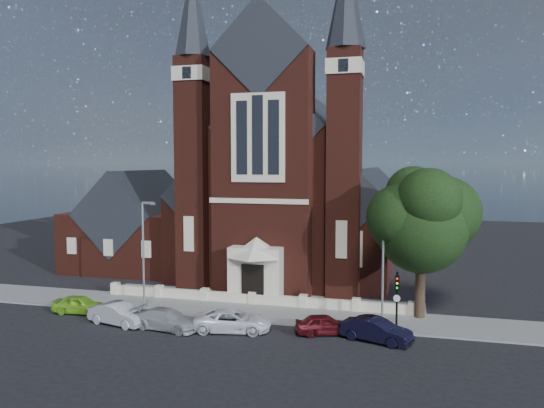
{
  "coord_description": "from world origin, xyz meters",
  "views": [
    {
      "loc": [
        11.83,
        -32.23,
        11.03
      ],
      "look_at": [
        0.08,
        12.0,
        7.46
      ],
      "focal_mm": 35.0,
      "sensor_mm": 36.0,
      "label": 1
    }
  ],
  "objects_px": {
    "traffic_signal": "(397,294)",
    "car_lime_van": "(80,304)",
    "car_dark_red": "(325,324)",
    "street_tree": "(423,222)",
    "street_lamp_left": "(144,247)",
    "car_navy": "(376,330)",
    "parish_hall": "(140,229)",
    "street_lamp_right": "(384,258)",
    "car_white_suv": "(233,321)",
    "church": "(298,190)",
    "car_silver_b": "(167,319)",
    "car_silver_a": "(119,314)"
  },
  "relations": [
    {
      "from": "traffic_signal",
      "to": "car_lime_van",
      "type": "xyz_separation_m",
      "value": [
        -22.59,
        -1.45,
        -1.91
      ]
    },
    {
      "from": "car_dark_red",
      "to": "street_tree",
      "type": "bearing_deg",
      "value": -70.61
    },
    {
      "from": "street_lamp_left",
      "to": "car_navy",
      "type": "bearing_deg",
      "value": -11.75
    },
    {
      "from": "street_lamp_left",
      "to": "parish_hall",
      "type": "bearing_deg",
      "value": 120.02
    },
    {
      "from": "street_lamp_left",
      "to": "street_lamp_right",
      "type": "bearing_deg",
      "value": 0.0
    },
    {
      "from": "street_lamp_right",
      "to": "car_white_suv",
      "type": "height_order",
      "value": "street_lamp_right"
    },
    {
      "from": "car_white_suv",
      "to": "street_lamp_left",
      "type": "bearing_deg",
      "value": 55.23
    },
    {
      "from": "church",
      "to": "car_lime_van",
      "type": "xyz_separation_m",
      "value": [
        -11.59,
        -21.97,
        -7.52
      ]
    },
    {
      "from": "church",
      "to": "traffic_signal",
      "type": "xyz_separation_m",
      "value": [
        11.0,
        -20.52,
        -5.6
      ]
    },
    {
      "from": "church",
      "to": "parish_hall",
      "type": "bearing_deg",
      "value": -162.84
    },
    {
      "from": "church",
      "to": "car_dark_red",
      "type": "bearing_deg",
      "value": -73.43
    },
    {
      "from": "street_tree",
      "to": "car_navy",
      "type": "bearing_deg",
      "value": -117.06
    },
    {
      "from": "street_lamp_left",
      "to": "car_dark_red",
      "type": "xyz_separation_m",
      "value": [
        14.48,
        -3.13,
        -3.94
      ]
    },
    {
      "from": "street_tree",
      "to": "street_lamp_left",
      "type": "distance_m",
      "value": 20.71
    },
    {
      "from": "church",
      "to": "car_lime_van",
      "type": "distance_m",
      "value": 25.95
    },
    {
      "from": "street_lamp_left",
      "to": "car_silver_b",
      "type": "height_order",
      "value": "street_lamp_left"
    },
    {
      "from": "church",
      "to": "car_silver_b",
      "type": "distance_m",
      "value": 25.2
    },
    {
      "from": "car_silver_b",
      "to": "car_white_suv",
      "type": "distance_m",
      "value": 4.42
    },
    {
      "from": "car_lime_van",
      "to": "car_silver_a",
      "type": "relative_size",
      "value": 0.88
    },
    {
      "from": "car_navy",
      "to": "street_lamp_right",
      "type": "bearing_deg",
      "value": 14.73
    },
    {
      "from": "car_silver_b",
      "to": "street_lamp_left",
      "type": "bearing_deg",
      "value": 49.26
    },
    {
      "from": "church",
      "to": "car_silver_a",
      "type": "xyz_separation_m",
      "value": [
        -7.38,
        -23.63,
        -7.45
      ]
    },
    {
      "from": "street_tree",
      "to": "car_white_suv",
      "type": "bearing_deg",
      "value": -154.23
    },
    {
      "from": "church",
      "to": "car_white_suv",
      "type": "relative_size",
      "value": 6.92
    },
    {
      "from": "car_lime_van",
      "to": "car_navy",
      "type": "xyz_separation_m",
      "value": [
        21.43,
        -0.67,
        0.06
      ]
    },
    {
      "from": "car_navy",
      "to": "car_lime_van",
      "type": "bearing_deg",
      "value": 106.83
    },
    {
      "from": "traffic_signal",
      "to": "car_white_suv",
      "type": "bearing_deg",
      "value": -166.48
    },
    {
      "from": "car_silver_b",
      "to": "car_navy",
      "type": "bearing_deg",
      "value": -76.96
    },
    {
      "from": "parish_hall",
      "to": "car_navy",
      "type": "bearing_deg",
      "value": -34.4
    },
    {
      "from": "street_lamp_left",
      "to": "car_silver_b",
      "type": "xyz_separation_m",
      "value": [
        4.19,
        -4.82,
        -3.92
      ]
    },
    {
      "from": "car_white_suv",
      "to": "car_navy",
      "type": "height_order",
      "value": "car_navy"
    },
    {
      "from": "street_lamp_right",
      "to": "traffic_signal",
      "type": "height_order",
      "value": "street_lamp_right"
    },
    {
      "from": "parish_hall",
      "to": "car_silver_a",
      "type": "relative_size",
      "value": 2.74
    },
    {
      "from": "parish_hall",
      "to": "street_tree",
      "type": "xyz_separation_m",
      "value": [
        28.6,
        -12.29,
        2.95
      ]
    },
    {
      "from": "street_lamp_left",
      "to": "car_dark_red",
      "type": "distance_m",
      "value": 15.33
    },
    {
      "from": "street_lamp_left",
      "to": "church",
      "type": "bearing_deg",
      "value": 67.34
    },
    {
      "from": "street_lamp_right",
      "to": "traffic_signal",
      "type": "distance_m",
      "value": 2.71
    },
    {
      "from": "parish_hall",
      "to": "car_silver_b",
      "type": "xyz_separation_m",
      "value": [
        12.28,
        -18.82,
        -3.33
      ]
    },
    {
      "from": "car_dark_red",
      "to": "car_lime_van",
      "type": "bearing_deg",
      "value": 70.27
    },
    {
      "from": "church",
      "to": "car_silver_b",
      "type": "bearing_deg",
      "value": -98.9
    },
    {
      "from": "street_tree",
      "to": "street_lamp_left",
      "type": "xyz_separation_m",
      "value": [
        -20.51,
        -1.71,
        -2.36
      ]
    },
    {
      "from": "street_tree",
      "to": "street_lamp_left",
      "type": "relative_size",
      "value": 1.32
    },
    {
      "from": "street_tree",
      "to": "car_lime_van",
      "type": "relative_size",
      "value": 2.73
    },
    {
      "from": "church",
      "to": "street_lamp_right",
      "type": "xyz_separation_m",
      "value": [
        10.09,
        -18.94,
        -3.59
      ]
    },
    {
      "from": "church",
      "to": "car_lime_van",
      "type": "bearing_deg",
      "value": -117.81
    },
    {
      "from": "church",
      "to": "street_lamp_right",
      "type": "distance_m",
      "value": 21.76
    },
    {
      "from": "street_lamp_left",
      "to": "traffic_signal",
      "type": "relative_size",
      "value": 2.02
    },
    {
      "from": "parish_hall",
      "to": "car_dark_red",
      "type": "distance_m",
      "value": 28.53
    },
    {
      "from": "street_lamp_right",
      "to": "street_tree",
      "type": "bearing_deg",
      "value": 34.26
    },
    {
      "from": "car_white_suv",
      "to": "car_navy",
      "type": "bearing_deg",
      "value": -96.99
    }
  ]
}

